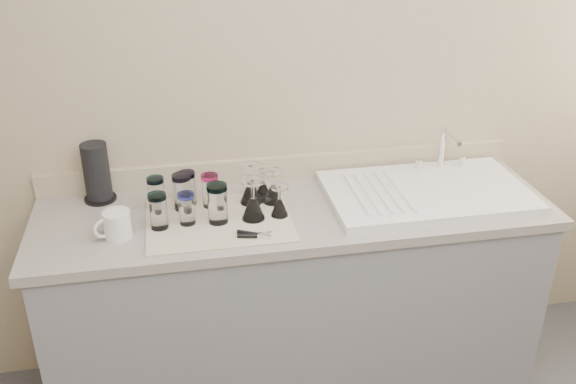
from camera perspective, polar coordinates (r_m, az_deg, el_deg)
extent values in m
cube|color=tan|center=(2.69, -0.55, 8.16)|extent=(3.50, 0.04, 2.50)
cube|color=slate|center=(2.81, 0.63, -9.90)|extent=(2.00, 0.60, 0.86)
cube|color=gray|center=(2.57, 0.68, -1.82)|extent=(2.06, 0.62, 0.04)
cube|color=white|center=(2.70, 12.20, -0.03)|extent=(0.82, 0.50, 0.03)
cylinder|color=silver|center=(2.88, 13.52, 3.88)|extent=(0.02, 0.02, 0.18)
cylinder|color=silver|center=(2.78, 14.34, 4.76)|extent=(0.02, 0.16, 0.02)
cylinder|color=silver|center=(2.87, 11.54, 2.48)|extent=(0.03, 0.03, 0.04)
cylinder|color=silver|center=(2.94, 15.16, 2.74)|extent=(0.03, 0.03, 0.04)
cube|color=beige|center=(2.47, -6.14, -2.55)|extent=(0.55, 0.42, 0.01)
cylinder|color=white|center=(2.56, -11.60, -0.30)|extent=(0.06, 0.06, 0.12)
cylinder|color=#2EA3C2|center=(2.53, -11.74, 1.05)|extent=(0.07, 0.07, 0.02)
cylinder|color=white|center=(2.54, -9.37, -0.17)|extent=(0.07, 0.07, 0.13)
cylinder|color=#8E84D7|center=(2.51, -9.49, 1.31)|extent=(0.07, 0.07, 0.02)
cylinder|color=white|center=(2.55, -6.91, -0.03)|extent=(0.06, 0.06, 0.12)
cylinder|color=#C31778|center=(2.52, -7.00, 1.33)|extent=(0.07, 0.07, 0.02)
cylinder|color=white|center=(2.42, -11.44, -1.85)|extent=(0.07, 0.07, 0.12)
cylinder|color=#30B2A7|center=(2.39, -11.59, -0.39)|extent=(0.07, 0.07, 0.02)
cylinder|color=white|center=(2.44, -8.98, -1.63)|extent=(0.06, 0.06, 0.11)
cylinder|color=#3140C4|center=(2.41, -9.09, -0.32)|extent=(0.06, 0.06, 0.02)
cylinder|color=white|center=(2.43, -6.27, -1.23)|extent=(0.07, 0.07, 0.14)
cylinder|color=#138977|center=(2.39, -6.36, 0.42)|extent=(0.08, 0.08, 0.02)
cylinder|color=white|center=(2.58, -8.92, 0.18)|extent=(0.07, 0.07, 0.12)
cylinder|color=#6B43AD|center=(2.55, -9.03, 1.55)|extent=(0.07, 0.07, 0.02)
cone|color=white|center=(2.57, -3.31, -0.05)|extent=(0.09, 0.09, 0.09)
cylinder|color=white|center=(2.54, -3.36, 1.49)|extent=(0.01, 0.01, 0.07)
cylinder|color=white|center=(2.52, -3.38, 2.28)|extent=(0.09, 0.09, 0.01)
cone|color=white|center=(2.57, -1.36, -0.17)|extent=(0.08, 0.08, 0.07)
cylinder|color=white|center=(2.54, -1.37, 1.14)|extent=(0.01, 0.01, 0.06)
cylinder|color=white|center=(2.53, -1.38, 1.82)|extent=(0.08, 0.08, 0.01)
cone|color=white|center=(2.45, -3.12, -1.46)|extent=(0.09, 0.09, 0.09)
cylinder|color=white|center=(2.41, -3.16, 0.16)|extent=(0.01, 0.01, 0.07)
cylinder|color=white|center=(2.40, -3.18, 0.99)|extent=(0.09, 0.09, 0.01)
cone|color=white|center=(2.47, -0.76, -1.39)|extent=(0.07, 0.07, 0.07)
cylinder|color=white|center=(2.45, -0.77, -0.17)|extent=(0.01, 0.01, 0.05)
cylinder|color=white|center=(2.43, -0.77, 0.45)|extent=(0.07, 0.07, 0.01)
cone|color=white|center=(2.59, -2.24, 0.09)|extent=(0.08, 0.08, 0.07)
cylinder|color=white|center=(2.56, -2.26, 1.39)|extent=(0.01, 0.01, 0.06)
cylinder|color=white|center=(2.55, -2.28, 2.06)|extent=(0.08, 0.08, 0.01)
cube|color=silver|center=(2.34, -2.10, -3.91)|extent=(0.05, 0.04, 0.02)
cylinder|color=black|center=(2.34, -3.35, -3.91)|extent=(0.10, 0.04, 0.02)
cylinder|color=black|center=(2.35, -3.41, -3.70)|extent=(0.09, 0.06, 0.02)
cylinder|color=silver|center=(2.42, -14.92, -2.81)|extent=(0.13, 0.13, 0.10)
torus|color=silver|center=(2.40, -16.06, -3.14)|extent=(0.08, 0.04, 0.08)
cylinder|color=black|center=(2.73, -16.32, -0.55)|extent=(0.13, 0.13, 0.01)
cylinder|color=black|center=(2.68, -16.65, 1.77)|extent=(0.10, 0.10, 0.23)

